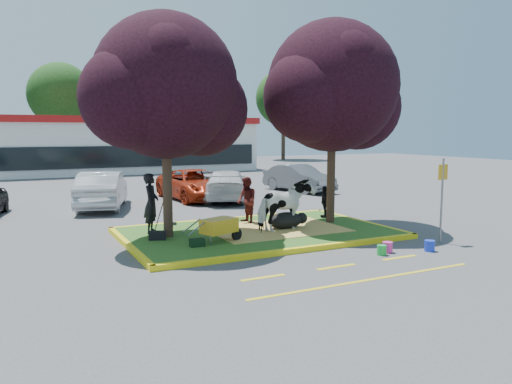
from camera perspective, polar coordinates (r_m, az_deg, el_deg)
name	(u,v)px	position (r m, az deg, el deg)	size (l,w,h in m)	color
ground	(258,235)	(15.85, 0.23, -4.94)	(90.00, 90.00, 0.00)	#424244
median_island	(258,233)	(15.84, 0.23, -4.68)	(8.00, 5.00, 0.15)	#26561A
curb_near	(301,250)	(13.64, 5.16, -6.60)	(8.30, 0.16, 0.15)	yellow
curb_far	(226,220)	(18.14, -3.45, -3.20)	(8.30, 0.16, 0.15)	yellow
curb_left	(128,246)	(14.50, -14.39, -5.98)	(0.16, 5.30, 0.15)	yellow
curb_right	(361,222)	(18.02, 11.92, -3.41)	(0.16, 5.30, 0.15)	yellow
straw_bedding	(275,229)	(16.10, 2.15, -4.20)	(4.20, 3.00, 0.01)	#D9B459
tree_purple_left	(166,93)	(14.88, -10.22, 11.06)	(5.06, 4.20, 6.51)	black
tree_purple_right	(333,92)	(17.23, 8.84, 11.18)	(5.30, 4.40, 6.82)	black
fire_lane_stripe_a	(263,278)	(11.34, 0.80, -9.76)	(1.10, 0.12, 0.01)	yellow
fire_lane_stripe_b	(336,267)	(12.35, 9.15, -8.45)	(1.10, 0.12, 0.01)	yellow
fire_lane_stripe_c	(399,258)	(13.59, 16.08, -7.22)	(1.10, 0.12, 0.01)	yellow
fire_lane_long	(368,280)	(11.44, 12.71, -9.78)	(6.00, 0.10, 0.01)	yellow
retail_building	(127,144)	(42.80, -14.50, 5.35)	(20.40, 8.40, 4.40)	silver
treeline	(96,86)	(52.30, -17.80, 11.50)	(46.58, 7.80, 14.63)	black
cow	(285,205)	(15.64, 3.36, -1.54)	(0.87, 1.92, 1.62)	white
calf	(285,220)	(16.10, 3.36, -3.26)	(1.23, 0.70, 0.53)	black
handler	(151,203)	(15.66, -11.89, -1.26)	(0.67, 0.44, 1.84)	black
visitor_a	(247,200)	(16.95, -1.07, -0.94)	(0.77, 0.60, 1.58)	#491514
visitor_b	(324,202)	(18.31, 7.83, -1.11)	(0.67, 0.28, 1.15)	black
wheelbarrow	(219,226)	(14.11, -4.20, -3.90)	(1.78, 0.92, 0.68)	black
gear_bag_dark	(157,236)	(14.73, -11.20, -4.90)	(0.48, 0.26, 0.25)	black
gear_bag_green	(197,243)	(13.72, -6.75, -5.77)	(0.40, 0.25, 0.21)	black
sign_post	(442,191)	(15.49, 20.51, 0.09)	(0.35, 0.06, 2.49)	slate
bucket_green	(382,250)	(13.72, 14.17, -6.46)	(0.25, 0.25, 0.27)	green
bucket_pink	(388,247)	(14.04, 14.80, -6.12)	(0.27, 0.27, 0.29)	#E53398
bucket_blue	(430,246)	(14.52, 19.23, -5.83)	(0.28, 0.28, 0.30)	#1A35D1
car_silver	(102,190)	(22.21, -17.16, 0.23)	(1.67, 4.80, 1.58)	#B0B2B8
car_red	(195,185)	(24.20, -7.01, 0.85)	(2.40, 5.20, 1.45)	#A1260D
car_white	(226,185)	(23.70, -3.41, 0.76)	(2.02, 4.97, 1.44)	silver
car_grey	(299,178)	(27.35, 4.91, 1.60)	(1.55, 4.45, 1.47)	#56595D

